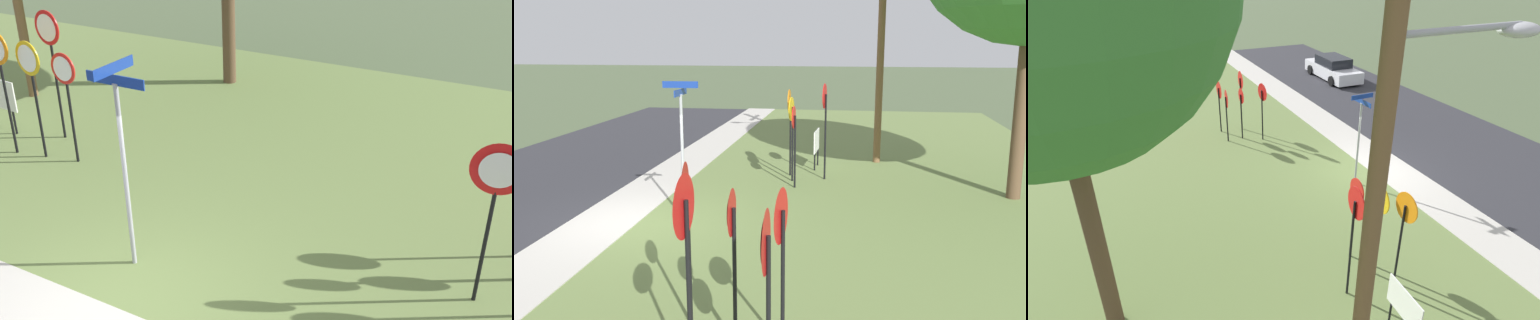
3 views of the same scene
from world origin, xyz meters
TOP-DOWN VIEW (x-y plane):
  - ground_plane at (0.00, 0.00)m, footprint 160.00×160.00m
  - road_asphalt at (0.00, -4.80)m, footprint 44.00×6.40m
  - sidewalk_strip at (0.00, -0.80)m, footprint 44.00×1.60m
  - grass_median at (0.00, 6.00)m, footprint 44.00×12.00m
  - stop_sign_near_left at (-5.18, 2.89)m, footprint 0.70×0.09m
  - stop_sign_near_right at (-4.48, 3.03)m, footprint 0.69×0.12m
  - stop_sign_far_left at (-4.85, 3.97)m, footprint 0.73×0.12m
  - stop_sign_far_center at (-3.73, 3.19)m, footprint 0.62×0.10m
  - yield_sign_near_left at (5.89, 3.93)m, footprint 0.76×0.10m
  - yield_sign_near_right at (4.35, 2.54)m, footprint 0.73×0.14m
  - yield_sign_far_left at (4.77, 3.95)m, footprint 0.75×0.13m
  - yield_sign_far_right at (5.80, 2.98)m, footprint 0.77×0.10m
  - yield_sign_center at (4.80, 3.30)m, footprint 0.65×0.10m
  - street_name_post at (-0.45, 0.98)m, footprint 0.96×0.82m
  - utility_pole at (-7.57, 5.48)m, footprint 2.10×2.18m
  - notice_board at (-6.35, 3.64)m, footprint 1.10×0.10m
  - parked_sedan_distant at (11.53, -4.96)m, footprint 4.64×1.96m

SIDE VIEW (x-z plane):
  - ground_plane at x=0.00m, z-range 0.00..0.00m
  - road_asphalt at x=0.00m, z-range 0.00..0.01m
  - grass_median at x=0.00m, z-range 0.00..0.04m
  - sidewalk_strip at x=0.00m, z-range 0.00..0.06m
  - parked_sedan_distant at x=11.53m, z-range -0.05..1.34m
  - notice_board at x=-6.35m, z-range 0.25..1.50m
  - yield_sign_center at x=4.80m, z-range 0.57..2.78m
  - stop_sign_far_center at x=-3.73m, z-range 0.54..2.86m
  - yield_sign_far_left at x=4.77m, z-range 0.58..2.83m
  - yield_sign_near_left at x=5.89m, z-range 0.60..2.91m
  - stop_sign_near_right at x=-4.48m, z-range 0.60..3.10m
  - yield_sign_near_right at x=4.35m, z-range 0.64..3.10m
  - street_name_post at x=-0.45m, z-range 0.33..3.54m
  - stop_sign_near_left at x=-5.18m, z-range 0.64..3.29m
  - yield_sign_far_right at x=5.80m, z-range 0.70..3.35m
  - stop_sign_far_left at x=-4.85m, z-range 0.70..3.57m
  - utility_pole at x=-7.57m, z-range 0.39..9.43m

